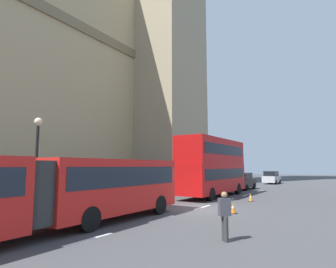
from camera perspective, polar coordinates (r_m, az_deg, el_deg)
The scene contains 10 objects.
ground_plane at distance 17.62m, azimuth 5.95°, elevation -14.98°, with size 160.00×160.00×0.00m, color #424244.
lane_centre_marking at distance 16.28m, azimuth 3.42°, elevation -15.68°, with size 34.40×0.16×0.01m.
articulated_bus at distance 11.51m, azimuth -27.01°, elevation -10.03°, with size 16.66×2.54×2.90m.
double_decker_bus at distance 24.68m, azimuth 9.16°, elevation -6.21°, with size 9.47×2.54×4.90m.
sedan_lead at distance 32.92m, azimuth 15.01°, elevation -9.28°, with size 4.40×1.86×1.85m.
sedan_trailing at distance 44.70m, azimuth 20.40°, elevation -8.32°, with size 4.40×1.86×1.85m.
traffic_cone_west at distance 16.23m, azimuth 13.15°, elevation -14.56°, with size 0.36×0.36×0.58m.
traffic_cone_middle at distance 22.01m, azimuth 16.50°, elevation -12.32°, with size 0.36×0.36×0.58m.
street_lamp at distance 16.99m, azimuth -25.28°, elevation -4.36°, with size 0.44×0.44×5.27m.
pedestrian_near_cones at distance 10.30m, azimuth 11.49°, elevation -15.76°, with size 0.45×0.46×1.69m.
Camera 1 is at (-15.54, -7.89, 2.58)m, focal length 29.85 mm.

